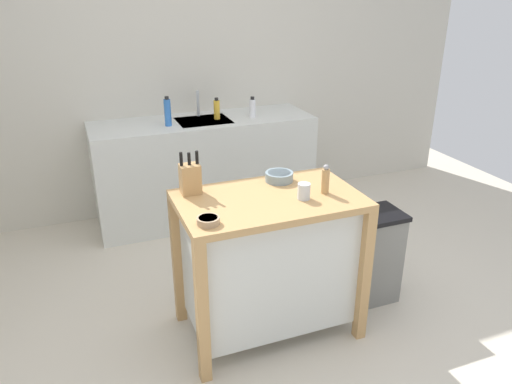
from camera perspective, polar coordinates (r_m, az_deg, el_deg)
ground_plane at (r=3.11m, az=2.59°, el=-16.21°), size 6.57×6.57×0.00m
wall_back at (r=4.47m, az=-8.41°, el=14.32°), size 5.57×0.10×2.60m
kitchen_island at (r=2.89m, az=1.45°, el=-7.62°), size 1.02×0.62×0.88m
knife_block at (r=2.75m, az=-7.64°, el=1.59°), size 0.11×0.09×0.25m
bowl_stoneware_deep at (r=2.42m, az=-5.57°, el=-3.29°), size 0.12×0.12×0.04m
bowl_ceramic_small at (r=2.92m, az=2.71°, el=1.82°), size 0.17×0.17×0.05m
drinking_cup at (r=2.68m, az=5.58°, el=0.09°), size 0.07×0.07×0.09m
pepper_grinder at (r=2.76m, az=8.05°, el=1.41°), size 0.04×0.04×0.17m
trash_bin at (r=3.33m, az=13.15°, el=-7.24°), size 0.36×0.28×0.63m
sink_counter at (r=4.37m, az=-5.93°, el=2.67°), size 1.88×0.60×0.89m
sink_faucet at (r=4.34m, az=-6.75°, el=10.16°), size 0.02×0.02×0.22m
bottle_spray_cleaner at (r=4.23m, az=-4.57°, el=9.55°), size 0.05×0.05×0.18m
bottle_hand_soap at (r=4.27m, az=-0.42°, el=9.74°), size 0.05×0.05×0.18m
bottle_dish_soap at (r=4.06m, az=-10.21°, el=9.11°), size 0.05×0.05×0.24m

